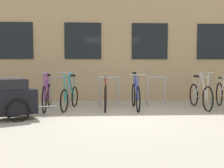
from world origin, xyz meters
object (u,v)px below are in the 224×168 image
object	(u,v)px
bicycle_blue	(136,95)
bicycle_purple	(47,96)
bicycle_teal	(70,96)
bicycle_silver	(200,95)
bicycle_maroon	(106,96)
bicycle_white	(224,95)
bike_trailer	(14,98)

from	to	relation	value
bicycle_blue	bicycle_purple	size ratio (longest dim) A/B	0.98
bicycle_teal	bicycle_silver	world-z (taller)	bicycle_teal
bicycle_maroon	bicycle_teal	size ratio (longest dim) A/B	1.06
bicycle_teal	bicycle_purple	bearing A→B (deg)	-173.64
bicycle_teal	bicycle_silver	xyz separation A→B (m)	(3.82, -0.03, 0.02)
bicycle_blue	bicycle_teal	world-z (taller)	bicycle_teal
bicycle_purple	bicycle_maroon	bearing A→B (deg)	0.56
bicycle_purple	bicycle_silver	world-z (taller)	bicycle_purple
bicycle_white	bicycle_teal	size ratio (longest dim) A/B	1.08
bicycle_white	bicycle_blue	bearing A→B (deg)	-179.22
bicycle_blue	bike_trailer	world-z (taller)	bicycle_blue
bicycle_maroon	bicycle_purple	xyz separation A→B (m)	(-1.66, -0.02, 0.01)
bicycle_white	bicycle_teal	world-z (taller)	bicycle_teal
bicycle_blue	bicycle_silver	xyz separation A→B (m)	(1.92, 0.04, -0.01)
bicycle_silver	bike_trailer	distance (m)	5.12
bike_trailer	bicycle_purple	bearing A→B (deg)	70.74
bicycle_maroon	bicycle_purple	bearing A→B (deg)	-179.44
bicycle_silver	bicycle_white	bearing A→B (deg)	-0.30
bicycle_maroon	bicycle_silver	distance (m)	2.79
bicycle_maroon	bicycle_blue	bearing A→B (deg)	-1.11
bicycle_purple	bicycle_white	bearing A→B (deg)	0.39
bicycle_white	bicycle_maroon	distance (m)	3.50
bicycle_white	bike_trailer	distance (m)	5.81
bicycle_maroon	bicycle_purple	world-z (taller)	bicycle_purple
bicycle_purple	bike_trailer	bearing A→B (deg)	-109.26
bicycle_blue	bicycle_maroon	size ratio (longest dim) A/B	1.02
bicycle_blue	bike_trailer	xyz separation A→B (m)	(-3.01, -1.36, 0.09)
bicycle_silver	bicycle_maroon	bearing A→B (deg)	-179.53
bicycle_white	bicycle_purple	world-z (taller)	bicycle_purple
bicycle_blue	bicycle_white	bearing A→B (deg)	0.78
bicycle_maroon	bicycle_purple	distance (m)	1.66
bicycle_maroon	bicycle_white	bearing A→B (deg)	0.31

